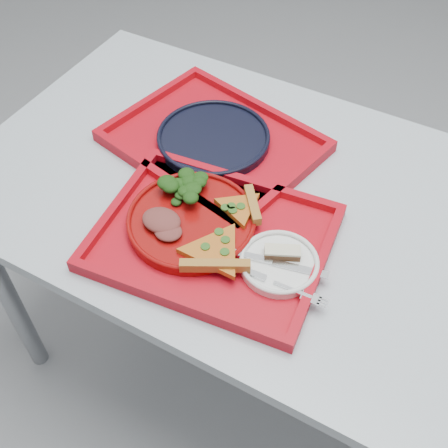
{
  "coord_description": "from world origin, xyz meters",
  "views": [
    {
      "loc": [
        0.19,
        -0.77,
        1.63
      ],
      "look_at": [
        -0.16,
        -0.13,
        0.78
      ],
      "focal_mm": 45.0,
      "sensor_mm": 36.0,
      "label": 1
    }
  ],
  "objects_px": {
    "dinner_plate": "(192,222)",
    "tray_far": "(214,144)",
    "dessert_bar": "(282,252)",
    "tray_main": "(213,240)",
    "navy_plate": "(214,139)"
  },
  "relations": [
    {
      "from": "tray_far",
      "to": "dessert_bar",
      "type": "xyz_separation_m",
      "value": [
        0.28,
        -0.23,
        0.03
      ]
    },
    {
      "from": "tray_main",
      "to": "navy_plate",
      "type": "distance_m",
      "value": 0.29
    },
    {
      "from": "dinner_plate",
      "to": "tray_far",
      "type": "bearing_deg",
      "value": 109.74
    },
    {
      "from": "dinner_plate",
      "to": "navy_plate",
      "type": "bearing_deg",
      "value": 109.74
    },
    {
      "from": "tray_main",
      "to": "dinner_plate",
      "type": "relative_size",
      "value": 1.73
    },
    {
      "from": "tray_far",
      "to": "navy_plate",
      "type": "distance_m",
      "value": 0.01
    },
    {
      "from": "tray_main",
      "to": "tray_far",
      "type": "height_order",
      "value": "same"
    },
    {
      "from": "tray_far",
      "to": "dessert_bar",
      "type": "bearing_deg",
      "value": -26.85
    },
    {
      "from": "dessert_bar",
      "to": "dinner_plate",
      "type": "bearing_deg",
      "value": 156.54
    },
    {
      "from": "tray_main",
      "to": "dinner_plate",
      "type": "bearing_deg",
      "value": 163.71
    },
    {
      "from": "dinner_plate",
      "to": "dessert_bar",
      "type": "xyz_separation_m",
      "value": [
        0.2,
        0.01,
        0.01
      ]
    },
    {
      "from": "dinner_plate",
      "to": "navy_plate",
      "type": "relative_size",
      "value": 1.0
    },
    {
      "from": "navy_plate",
      "to": "dessert_bar",
      "type": "xyz_separation_m",
      "value": [
        0.28,
        -0.23,
        0.02
      ]
    },
    {
      "from": "navy_plate",
      "to": "tray_far",
      "type": "bearing_deg",
      "value": -90.0
    },
    {
      "from": "tray_far",
      "to": "dinner_plate",
      "type": "bearing_deg",
      "value": -57.54
    }
  ]
}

